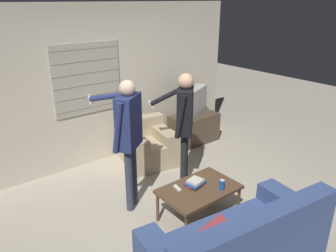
# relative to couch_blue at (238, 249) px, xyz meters

# --- Properties ---
(ground_plane) EXTENTS (16.00, 16.00, 0.00)m
(ground_plane) POSITION_rel_couch_blue_xyz_m (0.29, 1.13, -0.32)
(ground_plane) COLOR #B2A893
(wall_back) EXTENTS (5.20, 0.08, 2.55)m
(wall_back) POSITION_rel_couch_blue_xyz_m (0.28, 3.16, 0.96)
(wall_back) COLOR beige
(wall_back) RESTS_ON ground_plane
(couch_blue) EXTENTS (1.91, 1.03, 0.88)m
(couch_blue) POSITION_rel_couch_blue_xyz_m (0.00, 0.00, 0.00)
(couch_blue) COLOR #384C7F
(couch_blue) RESTS_ON ground_plane
(armchair_beige) EXTENTS (0.90, 0.91, 0.73)m
(armchair_beige) POSITION_rel_couch_blue_xyz_m (0.71, 2.56, -0.02)
(armchair_beige) COLOR tan
(armchair_beige) RESTS_ON ground_plane
(coffee_table) EXTENTS (0.95, 0.61, 0.44)m
(coffee_table) POSITION_rel_couch_blue_xyz_m (0.33, 0.91, 0.07)
(coffee_table) COLOR brown
(coffee_table) RESTS_ON ground_plane
(tv_stand) EXTENTS (0.90, 0.52, 0.55)m
(tv_stand) POSITION_rel_couch_blue_xyz_m (1.89, 2.72, -0.05)
(tv_stand) COLOR #4C3D2D
(tv_stand) RESTS_ON ground_plane
(tv) EXTENTS (0.73, 0.48, 0.51)m
(tv) POSITION_rel_couch_blue_xyz_m (1.89, 2.72, 0.48)
(tv) COLOR #B2B2B7
(tv) RESTS_ON tv_stand
(person_left_standing) EXTENTS (0.50, 0.85, 1.72)m
(person_left_standing) POSITION_rel_couch_blue_xyz_m (-0.20, 1.64, 0.77)
(person_left_standing) COLOR #33384C
(person_left_standing) RESTS_ON ground_plane
(person_right_standing) EXTENTS (0.52, 0.82, 1.67)m
(person_right_standing) POSITION_rel_couch_blue_xyz_m (0.73, 1.67, 0.74)
(person_right_standing) COLOR black
(person_right_standing) RESTS_ON ground_plane
(book_stack) EXTENTS (0.26, 0.23, 0.08)m
(book_stack) POSITION_rel_couch_blue_xyz_m (0.33, 0.98, 0.15)
(book_stack) COLOR maroon
(book_stack) RESTS_ON coffee_table
(soda_can) EXTENTS (0.07, 0.07, 0.13)m
(soda_can) POSITION_rel_couch_blue_xyz_m (0.53, 0.72, 0.18)
(soda_can) COLOR #194C9E
(soda_can) RESTS_ON coffee_table
(spare_remote) EXTENTS (0.06, 0.13, 0.02)m
(spare_remote) POSITION_rel_couch_blue_xyz_m (0.11, 1.06, 0.13)
(spare_remote) COLOR white
(spare_remote) RESTS_ON coffee_table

